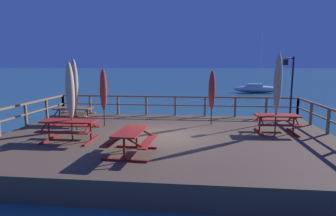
% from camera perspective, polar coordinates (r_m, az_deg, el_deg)
% --- Properties ---
extents(ground_plane, '(600.00, 600.00, 0.00)m').
position_cam_1_polar(ground_plane, '(11.59, -0.37, -9.07)').
color(ground_plane, '#2D5B6B').
extents(wooden_deck, '(13.34, 9.27, 0.74)m').
position_cam_1_polar(wooden_deck, '(11.48, -0.37, -7.31)').
color(wooden_deck, brown).
rests_on(wooden_deck, ground).
extents(railing_waterside_far, '(13.14, 0.10, 1.09)m').
position_cam_1_polar(railing_waterside_far, '(15.64, 1.48, 1.15)').
color(railing_waterside_far, brown).
rests_on(railing_waterside_far, wooden_deck).
extents(railing_side_left, '(0.10, 9.07, 1.09)m').
position_cam_1_polar(railing_side_left, '(13.60, -28.83, -1.07)').
color(railing_side_left, brown).
rests_on(railing_side_left, wooden_deck).
extents(picnic_table_front_right, '(1.78, 1.47, 0.78)m').
position_cam_1_polar(picnic_table_front_right, '(12.49, 21.07, -2.23)').
color(picnic_table_front_right, maroon).
rests_on(picnic_table_front_right, wooden_deck).
extents(picnic_table_mid_right, '(1.48, 1.78, 0.78)m').
position_cam_1_polar(picnic_table_mid_right, '(8.98, -7.54, -5.84)').
color(picnic_table_mid_right, maroon).
rests_on(picnic_table_mid_right, wooden_deck).
extents(picnic_table_front_left, '(1.78, 1.43, 0.78)m').
position_cam_1_polar(picnic_table_front_left, '(14.27, -18.50, -0.79)').
color(picnic_table_front_left, brown).
rests_on(picnic_table_front_left, wooden_deck).
extents(picnic_table_mid_centre, '(1.98, 1.40, 0.78)m').
position_cam_1_polar(picnic_table_mid_centre, '(11.10, -19.26, -3.41)').
color(picnic_table_mid_centre, maroon).
rests_on(picnic_table_mid_centre, wooden_deck).
extents(patio_umbrella_tall_back_right, '(0.32, 0.32, 3.27)m').
position_cam_1_polar(patio_umbrella_tall_back_right, '(12.24, 21.25, 4.75)').
color(patio_umbrella_tall_back_right, '#4C3828').
rests_on(patio_umbrella_tall_back_right, wooden_deck).
extents(patio_umbrella_short_back, '(0.32, 0.32, 2.62)m').
position_cam_1_polar(patio_umbrella_short_back, '(13.15, -12.89, 3.54)').
color(patio_umbrella_short_back, '#4C3828').
rests_on(patio_umbrella_short_back, wooden_deck).
extents(patio_umbrella_tall_back_left, '(0.32, 0.32, 2.85)m').
position_cam_1_polar(patio_umbrella_tall_back_left, '(14.17, -18.67, 4.26)').
color(patio_umbrella_tall_back_left, '#4C3828').
rests_on(patio_umbrella_tall_back_left, wooden_deck).
extents(patio_umbrella_tall_mid_left, '(0.32, 0.32, 2.89)m').
position_cam_1_polar(patio_umbrella_tall_mid_left, '(10.94, -19.13, 3.20)').
color(patio_umbrella_tall_mid_left, '#4C3828').
rests_on(patio_umbrella_tall_mid_left, wooden_deck).
extents(patio_umbrella_tall_front, '(0.32, 0.32, 3.04)m').
position_cam_1_polar(patio_umbrella_tall_front, '(12.70, -18.35, 4.37)').
color(patio_umbrella_tall_front, '#4C3828').
rests_on(patio_umbrella_tall_front, wooden_deck).
extents(patio_umbrella_short_mid, '(0.32, 0.32, 2.54)m').
position_cam_1_polar(patio_umbrella_short_mid, '(13.36, 8.85, 3.51)').
color(patio_umbrella_short_mid, '#4C3828').
rests_on(patio_umbrella_short_mid, wooden_deck).
extents(lamp_post_hooked, '(0.61, 0.44, 3.20)m').
position_cam_1_polar(lamp_post_hooked, '(15.50, 23.31, 5.47)').
color(lamp_post_hooked, black).
rests_on(lamp_post_hooked, wooden_deck).
extents(sailboat_distant, '(6.06, 1.89, 7.72)m').
position_cam_1_polar(sailboat_distant, '(38.13, 17.48, 3.75)').
color(sailboat_distant, silver).
rests_on(sailboat_distant, ground).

